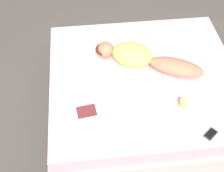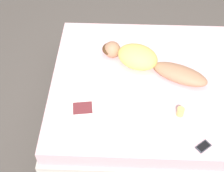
{
  "view_description": "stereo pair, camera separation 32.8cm",
  "coord_description": "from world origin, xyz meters",
  "px_view_note": "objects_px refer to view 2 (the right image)",
  "views": [
    {
      "loc": [
        -2.32,
        0.62,
        3.06
      ],
      "look_at": [
        -0.16,
        0.38,
        0.59
      ],
      "focal_mm": 50.0,
      "sensor_mm": 36.0,
      "label": 1
    },
    {
      "loc": [
        -2.33,
        0.3,
        3.06
      ],
      "look_at": [
        -0.16,
        0.38,
        0.59
      ],
      "focal_mm": 50.0,
      "sensor_mm": 36.0,
      "label": 2
    }
  ],
  "objects_px": {
    "cell_phone": "(203,146)",
    "open_magazine": "(83,117)",
    "coffee_mug": "(180,111)",
    "person": "(146,61)"
  },
  "relations": [
    {
      "from": "cell_phone",
      "to": "open_magazine",
      "type": "bearing_deg",
      "value": 37.41
    },
    {
      "from": "person",
      "to": "coffee_mug",
      "type": "bearing_deg",
      "value": -129.15
    },
    {
      "from": "open_magazine",
      "to": "person",
      "type": "bearing_deg",
      "value": -49.49
    },
    {
      "from": "coffee_mug",
      "to": "cell_phone",
      "type": "bearing_deg",
      "value": -153.7
    },
    {
      "from": "open_magazine",
      "to": "coffee_mug",
      "type": "xyz_separation_m",
      "value": [
        0.08,
        -0.96,
        0.04
      ]
    },
    {
      "from": "person",
      "to": "cell_phone",
      "type": "height_order",
      "value": "person"
    },
    {
      "from": "coffee_mug",
      "to": "open_magazine",
      "type": "bearing_deg",
      "value": 94.48
    },
    {
      "from": "person",
      "to": "cell_phone",
      "type": "bearing_deg",
      "value": -129.07
    },
    {
      "from": "person",
      "to": "coffee_mug",
      "type": "height_order",
      "value": "person"
    },
    {
      "from": "open_magazine",
      "to": "cell_phone",
      "type": "distance_m",
      "value": 1.17
    }
  ]
}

